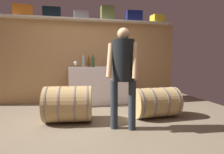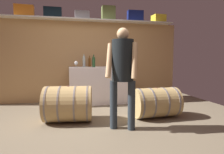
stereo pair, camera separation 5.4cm
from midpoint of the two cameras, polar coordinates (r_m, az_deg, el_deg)
ground_plane at (r=3.79m, az=-6.51°, el=-12.09°), size 6.55×7.55×0.02m
back_wall_panel at (r=5.24m, az=-8.52°, el=4.55°), size 5.35×0.10×2.11m
high_shelf_board at (r=5.19m, az=-8.57°, el=16.43°), size 4.92×0.40×0.03m
toolcase_orange at (r=5.30m, az=-24.37°, el=17.45°), size 0.45×0.25×0.27m
toolcase_black at (r=5.21m, az=-16.91°, el=17.80°), size 0.43×0.22×0.25m
toolcase_grey at (r=5.21m, az=-8.61°, el=17.71°), size 0.37×0.20×0.21m
toolcase_olive at (r=5.32m, az=-0.81°, el=18.36°), size 0.35×0.26×0.36m
toolcase_navy at (r=5.51m, az=7.20°, el=17.50°), size 0.43×0.21×0.29m
toolcase_yellow at (r=5.76m, az=13.95°, el=16.43°), size 0.34×0.31×0.21m
work_cabinet at (r=4.94m, az=-3.72°, el=-2.32°), size 1.47×0.66×0.93m
wine_bottle_amber at (r=5.09m, az=-6.37°, el=4.53°), size 0.07×0.07×0.28m
wine_bottle_clear at (r=4.78m, az=-8.01°, el=4.69°), size 0.07×0.07×0.31m
wine_bottle_green at (r=4.71m, az=-5.15°, el=4.60°), size 0.08×0.08×0.30m
wine_glass at (r=4.62m, az=-10.31°, el=4.07°), size 0.09×0.09×0.15m
wine_barrel_near at (r=3.84m, az=13.34°, el=-7.39°), size 0.86×0.59×0.58m
wine_barrel_far at (r=3.55m, az=-12.46°, el=-7.80°), size 0.91×0.75×0.65m
winemaker_pouring at (r=3.01m, az=3.68°, el=2.70°), size 0.52×0.44×1.61m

